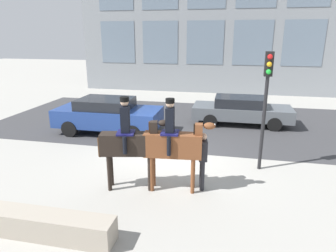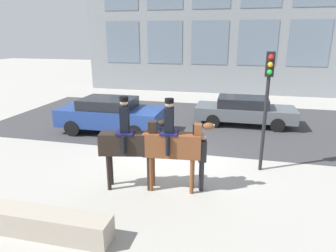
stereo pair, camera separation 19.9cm
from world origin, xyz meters
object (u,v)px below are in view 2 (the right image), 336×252
Objects in this scene: mounted_horse_companion at (173,143)px; mounted_horse_lead at (130,141)px; street_car_far_lane at (244,110)px; traffic_light at (267,93)px; planter_ledge at (46,224)px; street_car_near_lane at (111,114)px; pedestrian_bystander at (201,157)px.

mounted_horse_lead is at bearing -177.64° from mounted_horse_companion.
traffic_light is at bearing -84.40° from street_car_far_lane.
planter_ledge is (-2.25, -2.61, -1.11)m from mounted_horse_companion.
street_car_far_lane is (5.81, 2.54, -0.10)m from street_car_near_lane.
mounted_horse_lead reaches higher than street_car_near_lane.
mounted_horse_lead reaches higher than mounted_horse_companion.
traffic_light is (0.51, -5.16, 1.80)m from street_car_far_lane.
street_car_far_lane is at bearing 54.78° from mounted_horse_lead.
planter_ledge is at bearing -124.90° from mounted_horse_lead.
street_car_far_lane is at bearing 95.60° from traffic_light.
mounted_horse_lead is 0.71× the size of traffic_light.
planter_ledge is at bearing -136.31° from traffic_light.
mounted_horse_companion is 0.56× the size of street_car_far_lane.
planter_ledge is (-4.22, -9.67, -0.44)m from street_car_far_lane.
mounted_horse_companion is at bearing -49.67° from street_car_near_lane.
mounted_horse_companion is at bearing -142.48° from traffic_light.
street_car_near_lane reaches higher than planter_ledge.
traffic_light is at bearing -22.57° from street_car_near_lane.
pedestrian_bystander is at bearing 42.99° from planter_ledge.
pedestrian_bystander is at bearing -100.00° from street_car_far_lane.
mounted_horse_lead is 1.59× the size of pedestrian_bystander.
street_car_far_lane is at bearing 66.44° from planter_ledge.
mounted_horse_lead reaches higher than pedestrian_bystander.
mounted_horse_lead is 0.89× the size of planter_ledge.
traffic_light is at bearing 17.73° from mounted_horse_lead.
mounted_horse_lead reaches higher than street_car_far_lane.
planter_ledge is at bearing -113.56° from street_car_far_lane.
mounted_horse_companion is 1.57× the size of pedestrian_bystander.
planter_ledge is (-4.72, -4.51, -2.24)m from traffic_light.
mounted_horse_companion is 7.36m from street_car_far_lane.
traffic_light reaches higher than mounted_horse_companion.
street_car_near_lane is (-2.65, 4.68, -0.58)m from mounted_horse_lead.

